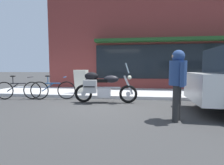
# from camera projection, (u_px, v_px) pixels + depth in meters

# --- Properties ---
(ground_plane) EXTENTS (80.00, 80.00, 0.00)m
(ground_plane) POSITION_uv_depth(u_px,v_px,m) (107.00, 105.00, 5.69)
(ground_plane) COLOR #363636
(storefront_building) EXTENTS (18.64, 0.90, 5.54)m
(storefront_building) POSITION_uv_depth(u_px,v_px,m) (223.00, 38.00, 8.65)
(storefront_building) COLOR brown
(storefront_building) RESTS_ON ground_plane
(touring_motorcycle) EXTENTS (2.22, 0.74, 1.39)m
(touring_motorcycle) POSITION_uv_depth(u_px,v_px,m) (102.00, 86.00, 5.96)
(touring_motorcycle) COLOR black
(touring_motorcycle) RESTS_ON ground_plane
(parked_bicycle) EXTENTS (1.72, 0.50, 0.94)m
(parked_bicycle) POSITION_uv_depth(u_px,v_px,m) (53.00, 90.00, 6.63)
(parked_bicycle) COLOR black
(parked_bicycle) RESTS_ON ground_plane
(pedestrian_walking) EXTENTS (0.44, 0.55, 1.63)m
(pedestrian_walking) POSITION_uv_depth(u_px,v_px,m) (178.00, 77.00, 3.86)
(pedestrian_walking) COLOR #262626
(pedestrian_walking) RESTS_ON ground_plane
(sandwich_board_sign) EXTENTS (0.55, 0.43, 1.01)m
(sandwich_board_sign) POSITION_uv_depth(u_px,v_px,m) (81.00, 81.00, 7.51)
(sandwich_board_sign) COLOR silver
(sandwich_board_sign) RESTS_ON sidewalk_curb
(second_bicycle_by_cafe) EXTENTS (1.72, 0.51, 0.93)m
(second_bicycle_by_cafe) POSITION_uv_depth(u_px,v_px,m) (18.00, 90.00, 6.65)
(second_bicycle_by_cafe) COLOR black
(second_bicycle_by_cafe) RESTS_ON ground_plane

